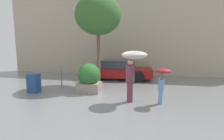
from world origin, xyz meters
name	(u,v)px	position (x,y,z in m)	size (l,w,h in m)	color
ground_plane	(97,100)	(0.00, 0.00, 0.00)	(40.00, 40.00, 0.00)	slate
building_facade	(120,35)	(0.00, 6.50, 3.00)	(18.00, 0.30, 6.00)	#B7A88E
planter_box	(89,78)	(-0.71, 1.16, 0.70)	(1.09, 1.07, 1.40)	gray
person_adult	(133,62)	(1.48, 0.07, 1.61)	(1.01, 1.01, 2.06)	brown
person_child	(162,78)	(2.61, -0.03, 1.06)	(0.60, 0.60, 1.42)	#669ED1
parked_car_near	(118,70)	(0.12, 4.60, 0.60)	(4.58, 2.18, 1.29)	maroon
street_tree	(98,16)	(-0.68, 2.76, 3.87)	(2.54, 2.54, 4.97)	brown
parking_meter	(61,71)	(-2.40, 1.60, 0.91)	(0.14, 0.14, 1.27)	#595B60
newspaper_box	(34,83)	(-3.33, 0.58, 0.45)	(0.50, 0.44, 0.90)	navy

